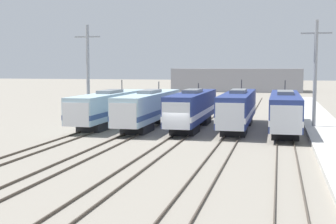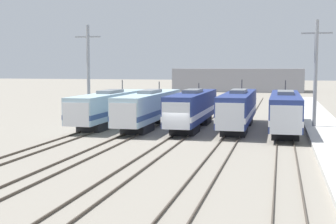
{
  "view_description": "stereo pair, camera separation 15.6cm",
  "coord_description": "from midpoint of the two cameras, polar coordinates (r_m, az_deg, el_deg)",
  "views": [
    {
      "loc": [
        9.09,
        -41.51,
        6.63
      ],
      "look_at": [
        -0.96,
        0.69,
        2.45
      ],
      "focal_mm": 50.0,
      "sensor_mm": 36.0,
      "label": 1
    },
    {
      "loc": [
        9.24,
        -41.47,
        6.63
      ],
      "look_at": [
        -0.96,
        0.69,
        2.45
      ],
      "focal_mm": 50.0,
      "sensor_mm": 36.0,
      "label": 2
    }
  ],
  "objects": [
    {
      "name": "depot_building",
      "position": [
        131.72,
        8.65,
        3.91
      ],
      "size": [
        34.53,
        15.83,
        6.23
      ],
      "color": "gray",
      "rests_on": "ground_plane"
    },
    {
      "name": "locomotive_center_right",
      "position": [
        50.21,
        8.62,
        0.37
      ],
      "size": [
        2.84,
        17.93,
        5.2
      ],
      "color": "black",
      "rests_on": "ground_plane"
    },
    {
      "name": "rail_pair_center",
      "position": [
        42.99,
        1.13,
        -3.27
      ],
      "size": [
        1.51,
        120.0,
        0.15
      ],
      "color": "#4C4238",
      "rests_on": "ground_plane"
    },
    {
      "name": "rail_pair_center_left",
      "position": [
        44.28,
        -5.03,
        -3.03
      ],
      "size": [
        1.51,
        120.0,
        0.15
      ],
      "color": "#4C4238",
      "rests_on": "ground_plane"
    },
    {
      "name": "ground_plane",
      "position": [
        43.0,
        1.13,
        -3.37
      ],
      "size": [
        400.0,
        400.0,
        0.0
      ],
      "primitive_type": "plane",
      "color": "gray"
    },
    {
      "name": "rail_pair_far_left",
      "position": [
        46.05,
        -10.77,
        -2.78
      ],
      "size": [
        1.5,
        120.0,
        0.15
      ],
      "color": "#4C4238",
      "rests_on": "ground_plane"
    },
    {
      "name": "catenary_tower_left",
      "position": [
        55.98,
        -9.6,
        4.74
      ],
      "size": [
        3.14,
        0.38,
        11.53
      ],
      "color": "gray",
      "rests_on": "ground_plane"
    },
    {
      "name": "rail_pair_center_right",
      "position": [
        42.22,
        7.59,
        -3.48
      ],
      "size": [
        1.51,
        120.0,
        0.15
      ],
      "color": "#4C4238",
      "rests_on": "ground_plane"
    },
    {
      "name": "locomotive_center_left",
      "position": [
        51.41,
        -2.28,
        0.47
      ],
      "size": [
        2.92,
        18.52,
        4.9
      ],
      "color": "#232326",
      "rests_on": "ground_plane"
    },
    {
      "name": "locomotive_center",
      "position": [
        50.16,
        3.02,
        0.41
      ],
      "size": [
        2.87,
        16.97,
        4.79
      ],
      "color": "black",
      "rests_on": "ground_plane"
    },
    {
      "name": "locomotive_far_right",
      "position": [
        49.1,
        14.18,
        0.12
      ],
      "size": [
        2.93,
        18.35,
        5.17
      ],
      "color": "black",
      "rests_on": "ground_plane"
    },
    {
      "name": "catenary_tower_right",
      "position": [
        51.59,
        17.63,
        4.51
      ],
      "size": [
        3.14,
        0.38,
        11.53
      ],
      "color": "gray",
      "rests_on": "ground_plane"
    },
    {
      "name": "locomotive_far_left",
      "position": [
        53.54,
        -7.1,
        0.59
      ],
      "size": [
        2.97,
        18.87,
        5.06
      ],
      "color": "#232326",
      "rests_on": "ground_plane"
    },
    {
      "name": "platform",
      "position": [
        42.24,
        19.81,
        -3.58
      ],
      "size": [
        4.0,
        120.0,
        0.39
      ],
      "color": "beige",
      "rests_on": "ground_plane"
    },
    {
      "name": "rail_pair_far_right",
      "position": [
        42.01,
        14.21,
        -3.64
      ],
      "size": [
        1.5,
        120.0,
        0.15
      ],
      "color": "#4C4238",
      "rests_on": "ground_plane"
    }
  ]
}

